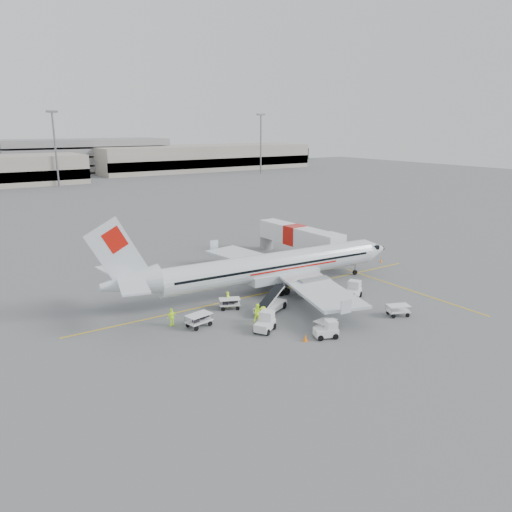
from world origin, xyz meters
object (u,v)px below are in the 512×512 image
object	(u,v)px
tug_mid	(326,329)
tug_fore	(353,290)
belt_loader	(271,298)
tug_aft	(265,322)
jet_bridge	(295,242)
aircraft	(274,248)

from	to	relation	value
tug_mid	tug_fore	bearing A→B (deg)	53.56
belt_loader	tug_aft	distance (m)	5.03
jet_bridge	tug_fore	world-z (taller)	jet_bridge
aircraft	tug_fore	xyz separation A→B (m)	(5.50, -6.90, -3.96)
aircraft	tug_fore	distance (m)	9.67
tug_fore	tug_mid	bearing A→B (deg)	-174.42
tug_fore	tug_aft	distance (m)	13.13
belt_loader	tug_fore	size ratio (longest dim) A/B	2.26
aircraft	tug_mid	size ratio (longest dim) A/B	17.37
belt_loader	tug_aft	world-z (taller)	belt_loader
tug_mid	tug_aft	distance (m)	5.50
tug_fore	jet_bridge	bearing A→B (deg)	44.43
belt_loader	tug_fore	distance (m)	9.81
belt_loader	tug_mid	bearing A→B (deg)	-112.37
jet_bridge	tug_aft	size ratio (longest dim) A/B	7.84
jet_bridge	tug_mid	xyz separation A→B (m)	(-14.61, -23.02, -1.51)
aircraft	tug_mid	bearing A→B (deg)	-102.40
jet_bridge	tug_fore	distance (m)	17.67
aircraft	tug_mid	xyz separation A→B (m)	(-3.82, -13.11, -4.08)
jet_bridge	tug_fore	size ratio (longest dim) A/B	7.51
jet_bridge	tug_mid	distance (m)	27.31
tug_aft	belt_loader	bearing A→B (deg)	16.15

